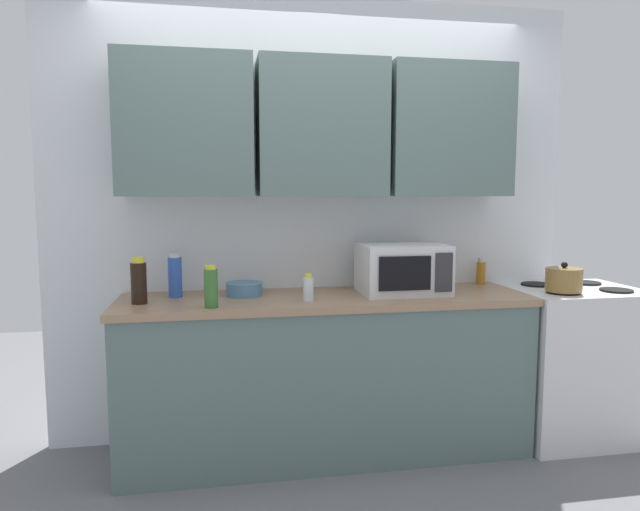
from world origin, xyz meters
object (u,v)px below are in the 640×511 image
object	(u,v)px
kettle	(564,279)
bottle_soy_dark	(139,281)
bottle_amber_vinegar	(481,272)
bowl_ceramic_small	(244,289)
stove_range	(571,361)
microwave	(403,269)
bottle_green_oil	(211,287)
bottle_clear_tall	(308,288)
bottle_blue_cleaner	(175,276)

from	to	relation	value
kettle	bottle_soy_dark	bearing A→B (deg)	177.27
bottle_amber_vinegar	bottle_soy_dark	distance (m)	2.04
kettle	bowl_ceramic_small	xyz separation A→B (m)	(-1.79, 0.24, -0.04)
stove_range	kettle	world-z (taller)	kettle
microwave	kettle	bearing A→B (deg)	-10.43
kettle	bottle_green_oil	size ratio (longest dim) A/B	0.94
bottle_soy_dark	bottle_amber_vinegar	bearing A→B (deg)	7.63
bottle_amber_vinegar	microwave	bearing A→B (deg)	-159.73
microwave	bottle_soy_dark	xyz separation A→B (m)	(-1.43, -0.05, -0.02)
bottle_amber_vinegar	bottle_soy_dark	size ratio (longest dim) A/B	0.67
bottle_clear_tall	bottle_blue_cleaner	size ratio (longest dim) A/B	0.61
bottle_blue_cleaner	bottle_soy_dark	bearing A→B (deg)	-137.41
stove_range	bowl_ceramic_small	world-z (taller)	bowl_ceramic_small
bottle_blue_cleaner	bowl_ceramic_small	bearing A→B (deg)	-4.02
kettle	bottle_amber_vinegar	distance (m)	0.50
kettle	bottle_green_oil	world-z (taller)	bottle_green_oil
kettle	bottle_blue_cleaner	world-z (taller)	bottle_blue_cleaner
bowl_ceramic_small	bottle_clear_tall	bearing A→B (deg)	-33.78
microwave	bottle_soy_dark	bearing A→B (deg)	-177.81
microwave	bottle_soy_dark	distance (m)	1.43
bottle_green_oil	bottle_soy_dark	size ratio (longest dim) A/B	0.89
bottle_amber_vinegar	bowl_ceramic_small	distance (m)	1.48
kettle	bottle_amber_vinegar	bearing A→B (deg)	129.83
microwave	bottle_soy_dark	world-z (taller)	microwave
stove_range	bottle_soy_dark	bearing A→B (deg)	-179.34
bowl_ceramic_small	bottle_blue_cleaner	bearing A→B (deg)	175.98
bottle_green_oil	bottle_blue_cleaner	bearing A→B (deg)	120.70
bottle_amber_vinegar	stove_range	bearing A→B (deg)	-26.33
bottle_green_oil	bottle_blue_cleaner	xyz separation A→B (m)	(-0.20, 0.33, 0.01)
bottle_amber_vinegar	bottle_blue_cleaner	size ratio (longest dim) A/B	0.67
microwave	bowl_ceramic_small	size ratio (longest dim) A/B	2.40
bottle_clear_tall	bowl_ceramic_small	bearing A→B (deg)	146.22
kettle	bottle_soy_dark	world-z (taller)	bottle_soy_dark
bottle_amber_vinegar	bottle_green_oil	xyz separation A→B (m)	(-1.65, -0.44, 0.03)
bottle_amber_vinegar	bottle_blue_cleaner	world-z (taller)	bottle_blue_cleaner
kettle	bottle_clear_tall	xyz separation A→B (m)	(-1.47, 0.02, -0.01)
stove_range	bottle_soy_dark	distance (m)	2.57
bottle_clear_tall	bottle_green_oil	bearing A→B (deg)	-170.26
bottle_blue_cleaner	bottle_soy_dark	distance (m)	0.23
bowl_ceramic_small	microwave	bearing A→B (deg)	-4.86
microwave	stove_range	bearing A→B (deg)	-1.39
bottle_blue_cleaner	stove_range	bearing A→B (deg)	-3.14
stove_range	bowl_ceramic_small	bearing A→B (deg)	177.03
bottle_clear_tall	bottle_amber_vinegar	distance (m)	1.20
bottle_clear_tall	bottle_amber_vinegar	world-z (taller)	bottle_amber_vinegar
bottle_clear_tall	bowl_ceramic_small	world-z (taller)	bottle_clear_tall
bottle_amber_vinegar	kettle	bearing A→B (deg)	-50.17
bottle_amber_vinegar	bottle_soy_dark	xyz separation A→B (m)	(-2.02, -0.27, 0.04)
bottle_amber_vinegar	bowl_ceramic_small	bearing A→B (deg)	-174.58
bottle_clear_tall	bowl_ceramic_small	distance (m)	0.39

